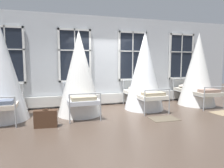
# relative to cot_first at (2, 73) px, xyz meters

# --- Properties ---
(ground) EXTENTS (20.52, 20.52, 0.00)m
(ground) POSITION_rel_cot_first_xyz_m (3.28, -0.26, -1.33)
(ground) COLOR #4C3D33
(back_wall_with_windows) EXTENTS (11.26, 0.10, 3.31)m
(back_wall_with_windows) POSITION_rel_cot_first_xyz_m (3.28, 1.14, 0.32)
(back_wall_with_windows) COLOR silver
(back_wall_with_windows) RESTS_ON ground
(window_bank) EXTENTS (7.83, 0.10, 2.73)m
(window_bank) POSITION_rel_cot_first_xyz_m (3.28, 1.03, -0.26)
(window_bank) COLOR black
(window_bank) RESTS_ON ground
(cot_first) EXTENTS (1.37, 1.86, 2.74)m
(cot_first) POSITION_rel_cot_first_xyz_m (0.00, 0.00, 0.00)
(cot_first) COLOR #9EA3A8
(cot_first) RESTS_ON ground
(cot_second) EXTENTS (1.37, 1.87, 2.61)m
(cot_second) POSITION_rel_cot_first_xyz_m (2.16, -0.05, -0.06)
(cot_second) COLOR #9EA3A8
(cot_second) RESTS_ON ground
(cot_third) EXTENTS (1.37, 1.86, 2.68)m
(cot_third) POSITION_rel_cot_first_xyz_m (4.41, 0.04, -0.03)
(cot_third) COLOR #9EA3A8
(cot_third) RESTS_ON ground
(cot_fourth) EXTENTS (1.37, 1.88, 2.71)m
(cot_fourth) POSITION_rel_cot_first_xyz_m (6.64, 0.04, -0.01)
(cot_fourth) COLOR #9EA3A8
(cot_fourth) RESTS_ON ground
(rug_third) EXTENTS (0.83, 0.60, 0.01)m
(rug_third) POSITION_rel_cot_first_xyz_m (4.39, -1.31, -1.32)
(rug_third) COLOR brown
(rug_third) RESTS_ON ground
(rug_fourth) EXTENTS (0.83, 0.60, 0.01)m
(rug_fourth) POSITION_rel_cot_first_xyz_m (6.61, -1.31, -1.32)
(rug_fourth) COLOR #8E7A5B
(rug_fourth) RESTS_ON ground
(suitcase_dark) EXTENTS (0.58, 0.27, 0.47)m
(suitcase_dark) POSITION_rel_cot_first_xyz_m (1.14, -1.07, -1.11)
(suitcase_dark) COLOR #472D1E
(suitcase_dark) RESTS_ON ground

